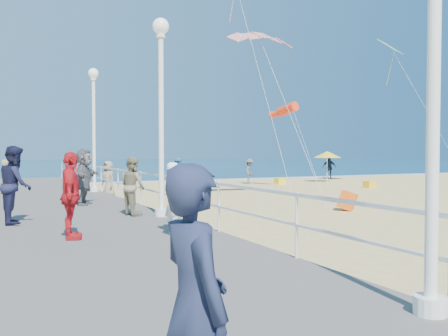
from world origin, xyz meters
name	(u,v)px	position (x,y,z in m)	size (l,w,h in m)	color
ground	(322,219)	(0.00, 0.00, 0.00)	(160.00, 160.00, 0.00)	#E1C475
ocean	(55,165)	(0.00, 65.00, 0.01)	(160.00, 90.00, 0.05)	#0D334F
surf_line	(139,182)	(0.00, 20.50, 0.03)	(160.00, 1.20, 0.04)	white
boardwalk	(80,229)	(-7.50, 0.00, 0.20)	(5.00, 44.00, 0.40)	#65615C
railing	(172,185)	(-5.05, 0.00, 1.25)	(0.05, 42.00, 0.55)	white
lamp_post_near	(435,11)	(-5.35, -9.00, 3.66)	(0.44, 0.44, 5.32)	white
lamp_post_mid	(161,95)	(-5.35, 0.00, 3.66)	(0.44, 0.44, 5.32)	white
lamp_post_far	(94,116)	(-5.35, 9.00, 3.66)	(0.44, 0.44, 5.32)	white
woman_holding_toddler	(174,199)	(-6.10, -3.04, 1.17)	(0.56, 0.37, 1.53)	white
toddler_held	(178,176)	(-5.95, -2.89, 1.64)	(0.38, 0.29, 0.78)	#368FCD
spectator_0	(194,307)	(-8.58, -10.13, 1.25)	(0.62, 0.41, 1.70)	#1B223D
spectator_1	(133,186)	(-5.99, 0.58, 1.20)	(0.78, 0.61, 1.60)	#817759
spectator_3	(71,196)	(-8.12, -2.58, 1.28)	(1.03, 0.43, 1.76)	red
spectator_5	(84,177)	(-6.71, 3.80, 1.32)	(1.71, 0.54, 1.84)	#595A5E
spectator_6	(7,183)	(-9.00, 4.54, 1.15)	(0.55, 0.36, 1.50)	gray
spectator_7	(15,185)	(-8.98, 0.27, 1.35)	(0.92, 0.72, 1.89)	#161832
beach_walker_a	(250,171)	(6.07, 15.83, 0.82)	(1.06, 0.61, 1.65)	#515055
beach_walker_b	(329,168)	(14.14, 17.86, 0.88)	(1.04, 0.43, 1.77)	#182235
beach_walker_c	(108,179)	(-4.49, 10.12, 0.85)	(0.83, 0.54, 1.70)	gray
box_kite	(347,202)	(2.18, 1.40, 0.30)	(0.55, 0.55, 0.60)	red
beach_umbrella	(327,154)	(11.68, 14.94, 1.91)	(1.90, 1.90, 2.14)	white
beach_chair_left	(370,184)	(10.62, 9.58, 0.20)	(0.55, 0.55, 0.40)	yellow
beach_chair_right	(280,181)	(7.58, 14.50, 0.20)	(0.55, 0.55, 0.40)	yellow
kite_parafoil	(261,35)	(1.21, 5.95, 7.15)	(2.96, 0.90, 0.30)	red
kite_windsock	(287,109)	(6.28, 11.69, 4.57)	(0.56, 0.56, 2.29)	#FF3515
kite_diamond_multi	(391,47)	(13.67, 11.16, 8.74)	(1.51, 1.51, 0.02)	blue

